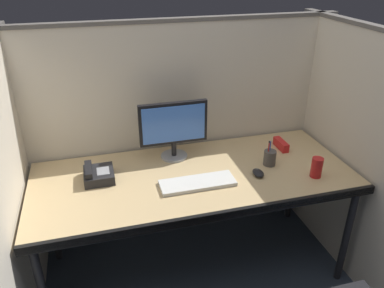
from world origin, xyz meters
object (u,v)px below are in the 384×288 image
(desk, at_px, (195,183))
(keyboard_main, at_px, (198,183))
(pen_cup, at_px, (270,158))
(computer_mouse, at_px, (258,173))
(soda_can, at_px, (317,167))
(monitor_center, at_px, (173,127))
(desk_phone, at_px, (98,174))
(red_stapler, at_px, (281,144))

(desk, bearing_deg, keyboard_main, -96.66)
(pen_cup, bearing_deg, computer_mouse, -140.03)
(desk, xyz_separation_m, soda_can, (0.68, -0.20, 0.11))
(monitor_center, height_order, soda_can, monitor_center)
(keyboard_main, relative_size, pen_cup, 2.63)
(desk_phone, bearing_deg, red_stapler, 3.57)
(soda_can, bearing_deg, pen_cup, 135.17)
(monitor_center, distance_m, keyboard_main, 0.41)
(desk, bearing_deg, soda_can, -16.09)
(red_stapler, bearing_deg, desk, -164.26)
(soda_can, bearing_deg, monitor_center, 148.88)
(keyboard_main, height_order, computer_mouse, computer_mouse)
(pen_cup, bearing_deg, red_stapler, 46.43)
(keyboard_main, relative_size, soda_can, 3.52)
(desk, distance_m, red_stapler, 0.69)
(computer_mouse, xyz_separation_m, soda_can, (0.32, -0.10, 0.04))
(pen_cup, distance_m, soda_can, 0.28)
(desk, height_order, desk_phone, desk_phone)
(desk, height_order, soda_can, soda_can)
(desk, relative_size, computer_mouse, 19.79)
(pen_cup, bearing_deg, soda_can, -44.83)
(computer_mouse, xyz_separation_m, desk_phone, (-0.92, 0.21, 0.02))
(pen_cup, bearing_deg, monitor_center, 155.29)
(red_stapler, bearing_deg, pen_cup, -133.57)
(desk, relative_size, monitor_center, 4.42)
(soda_can, bearing_deg, keyboard_main, 171.86)
(keyboard_main, distance_m, red_stapler, 0.72)
(pen_cup, height_order, soda_can, pen_cup)
(desk, height_order, red_stapler, red_stapler)
(keyboard_main, bearing_deg, computer_mouse, -0.03)
(computer_mouse, bearing_deg, monitor_center, 140.45)
(keyboard_main, distance_m, soda_can, 0.71)
(monitor_center, bearing_deg, pen_cup, -24.71)
(monitor_center, height_order, desk_phone, monitor_center)
(computer_mouse, bearing_deg, desk_phone, 167.22)
(soda_can, xyz_separation_m, desk_phone, (-1.24, 0.31, -0.03))
(computer_mouse, xyz_separation_m, pen_cup, (0.12, 0.10, 0.03))
(monitor_center, height_order, pen_cup, monitor_center)
(keyboard_main, distance_m, pen_cup, 0.51)
(desk, height_order, computer_mouse, computer_mouse)
(monitor_center, bearing_deg, red_stapler, -5.62)
(computer_mouse, height_order, red_stapler, red_stapler)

